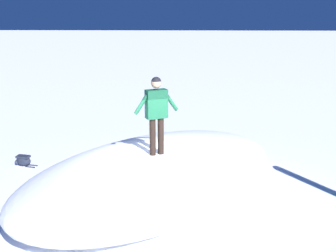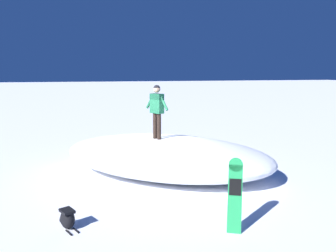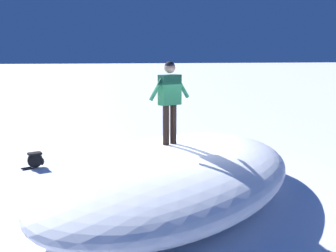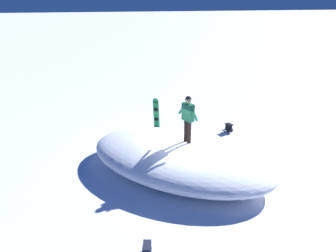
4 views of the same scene
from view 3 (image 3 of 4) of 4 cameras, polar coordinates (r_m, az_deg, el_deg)
The scene contains 4 objects.
ground at distance 9.12m, azimuth 0.67°, elevation -9.76°, with size 240.00×240.00×0.00m, color white.
snow_mound at distance 8.57m, azimuth 0.99°, elevation -6.90°, with size 7.36×4.35×1.19m, color white.
snowboarder_standing at distance 8.50m, azimuth 0.25°, elevation 4.53°, with size 0.99×0.54×1.79m.
backpack_far at distance 11.68m, azimuth -18.48°, elevation -4.62°, with size 0.65×0.45×0.44m.
Camera 3 is at (-1.78, -8.38, 3.14)m, focal length 42.49 mm.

